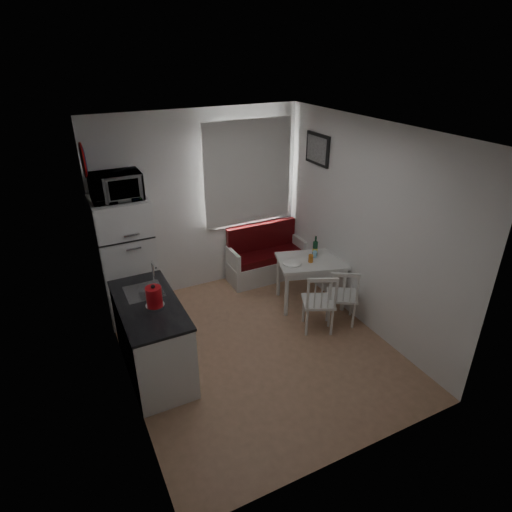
{
  "coord_description": "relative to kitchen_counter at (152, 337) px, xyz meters",
  "views": [
    {
      "loc": [
        -1.87,
        -3.75,
        3.35
      ],
      "look_at": [
        0.25,
        0.5,
        0.97
      ],
      "focal_mm": 30.0,
      "sensor_mm": 36.0,
      "label": 1
    }
  ],
  "objects": [
    {
      "name": "plate",
      "position": [
        2.03,
        0.44,
        0.24
      ],
      "size": [
        0.26,
        0.26,
        0.02
      ],
      "primitive_type": "cylinder",
      "color": "white",
      "rests_on": "dining_table"
    },
    {
      "name": "wall_back",
      "position": [
        1.2,
        1.59,
        0.84
      ],
      "size": [
        3.0,
        0.02,
        2.6
      ],
      "primitive_type": "cube",
      "color": "white",
      "rests_on": "floor"
    },
    {
      "name": "wall_right",
      "position": [
        2.7,
        -0.16,
        0.84
      ],
      "size": [
        0.02,
        3.5,
        2.6
      ],
      "primitive_type": "cube",
      "color": "white",
      "rests_on": "floor"
    },
    {
      "name": "microwave",
      "position": [
        0.02,
        1.19,
        1.37
      ],
      "size": [
        0.59,
        0.4,
        0.32
      ],
      "primitive_type": "imported",
      "color": "white",
      "rests_on": "fridge"
    },
    {
      "name": "kitchen_counter",
      "position": [
        0.0,
        0.0,
        0.0
      ],
      "size": [
        0.62,
        1.32,
        1.16
      ],
      "color": "white",
      "rests_on": "floor"
    },
    {
      "name": "kettle",
      "position": [
        0.05,
        -0.13,
        0.58
      ],
      "size": [
        0.2,
        0.2,
        0.26
      ],
      "primitive_type": "cylinder",
      "color": "red",
      "rests_on": "kitchen_counter"
    },
    {
      "name": "chair_left",
      "position": [
        2.08,
        -0.24,
        0.06
      ],
      "size": [
        0.51,
        0.52,
        0.45
      ],
      "rotation": [
        0.0,
        0.0,
        -0.43
      ],
      "color": "white",
      "rests_on": "floor"
    },
    {
      "name": "wall_sign",
      "position": [
        -0.27,
        1.29,
        1.69
      ],
      "size": [
        0.03,
        0.4,
        0.4
      ],
      "primitive_type": "cylinder",
      "rotation": [
        0.0,
        1.57,
        0.0
      ],
      "color": "#1C4BA9",
      "rests_on": "wall_left"
    },
    {
      "name": "bench",
      "position": [
        2.11,
        1.35,
        -0.17
      ],
      "size": [
        1.2,
        0.46,
        0.86
      ],
      "color": "white",
      "rests_on": "floor"
    },
    {
      "name": "picture_frame",
      "position": [
        2.67,
        0.94,
        1.59
      ],
      "size": [
        0.04,
        0.52,
        0.42
      ],
      "primitive_type": "cube",
      "color": "black",
      "rests_on": "wall_right"
    },
    {
      "name": "drinking_glass_orange",
      "position": [
        2.28,
        0.37,
        0.28
      ],
      "size": [
        0.06,
        0.06,
        0.11
      ],
      "primitive_type": "cylinder",
      "color": "orange",
      "rests_on": "dining_table"
    },
    {
      "name": "fridge",
      "position": [
        0.02,
        1.24,
        0.38
      ],
      "size": [
        0.67,
        0.67,
        1.67
      ],
      "primitive_type": "cube",
      "color": "white",
      "rests_on": "floor"
    },
    {
      "name": "window",
      "position": [
        1.9,
        1.56,
        1.17
      ],
      "size": [
        1.22,
        0.06,
        1.47
      ],
      "primitive_type": "cube",
      "color": "white",
      "rests_on": "wall_back"
    },
    {
      "name": "floor",
      "position": [
        1.2,
        -0.16,
        -0.46
      ],
      "size": [
        3.0,
        3.5,
        0.02
      ],
      "primitive_type": "cube",
      "color": "#9B7152",
      "rests_on": "ground"
    },
    {
      "name": "dining_table",
      "position": [
        2.33,
        0.42,
        0.15
      ],
      "size": [
        1.06,
        0.88,
        0.68
      ],
      "rotation": [
        0.0,
        0.0,
        -0.31
      ],
      "color": "white",
      "rests_on": "floor"
    },
    {
      "name": "ceiling",
      "position": [
        1.2,
        -0.16,
        2.14
      ],
      "size": [
        3.0,
        3.5,
        0.02
      ],
      "primitive_type": "cube",
      "color": "white",
      "rests_on": "wall_back"
    },
    {
      "name": "chair_right",
      "position": [
        2.45,
        -0.24,
        0.05
      ],
      "size": [
        0.52,
        0.53,
        0.44
      ],
      "rotation": [
        0.0,
        0.0,
        -0.57
      ],
      "color": "white",
      "rests_on": "floor"
    },
    {
      "name": "wall_front",
      "position": [
        1.2,
        -1.91,
        0.84
      ],
      "size": [
        3.0,
        0.02,
        2.6
      ],
      "primitive_type": "cube",
      "color": "white",
      "rests_on": "floor"
    },
    {
      "name": "wall_left",
      "position": [
        -0.3,
        -0.16,
        0.84
      ],
      "size": [
        0.02,
        3.5,
        2.6
      ],
      "primitive_type": "cube",
      "color": "white",
      "rests_on": "floor"
    },
    {
      "name": "wine_bottle",
      "position": [
        2.45,
        0.52,
        0.37
      ],
      "size": [
        0.07,
        0.07,
        0.29
      ],
      "primitive_type": null,
      "color": "#133B23",
      "rests_on": "dining_table"
    },
    {
      "name": "drinking_glass_blue",
      "position": [
        2.41,
        0.47,
        0.27
      ],
      "size": [
        0.06,
        0.06,
        0.09
      ],
      "primitive_type": "cylinder",
      "color": "#90D4F5",
      "rests_on": "dining_table"
    },
    {
      "name": "curtain",
      "position": [
        1.9,
        1.49,
        1.22
      ],
      "size": [
        1.35,
        0.02,
        1.5
      ],
      "primitive_type": "cube",
      "color": "white",
      "rests_on": "wall_back"
    }
  ]
}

